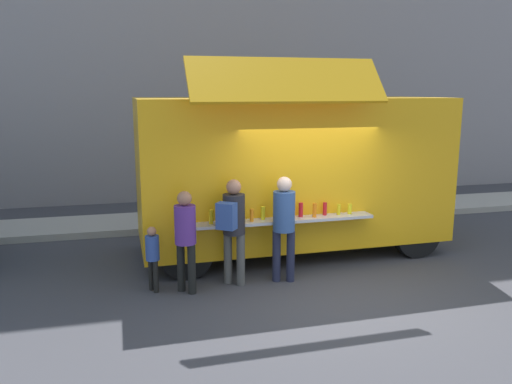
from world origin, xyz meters
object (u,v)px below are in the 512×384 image
customer_rear_waiting (185,233)px  child_near_queue (153,253)px  food_truck_main (292,170)px  customer_mid_with_backpack (233,222)px  trash_bin (398,195)px  customer_front_ordering (284,220)px

customer_rear_waiting → child_near_queue: bearing=117.4°
food_truck_main → customer_mid_with_backpack: food_truck_main is taller
trash_bin → customer_mid_with_backpack: bearing=-143.2°
food_truck_main → customer_front_ordering: food_truck_main is taller
food_truck_main → customer_rear_waiting: bearing=-145.2°
food_truck_main → customer_rear_waiting: 2.85m
food_truck_main → trash_bin: food_truck_main is taller
food_truck_main → customer_mid_with_backpack: 2.18m
customer_front_ordering → customer_mid_with_backpack: (-0.84, 0.03, 0.01)m
customer_rear_waiting → child_near_queue: customer_rear_waiting is taller
food_truck_main → customer_front_ordering: 1.75m
food_truck_main → child_near_queue: food_truck_main is taller
child_near_queue → customer_front_ordering: bearing=-30.4°
trash_bin → customer_mid_with_backpack: size_ratio=0.56×
trash_bin → customer_front_ordering: (-4.27, -3.86, 0.57)m
trash_bin → customer_mid_with_backpack: (-5.12, -3.83, 0.58)m
food_truck_main → child_near_queue: (-2.74, -1.46, -1.00)m
customer_front_ordering → customer_rear_waiting: bearing=108.5°
customer_front_ordering → customer_rear_waiting: (-1.62, -0.09, -0.08)m
food_truck_main → customer_mid_with_backpack: (-1.47, -1.51, -0.56)m
customer_rear_waiting → trash_bin: bearing=-10.6°
customer_rear_waiting → customer_mid_with_backpack: bearing=-35.8°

